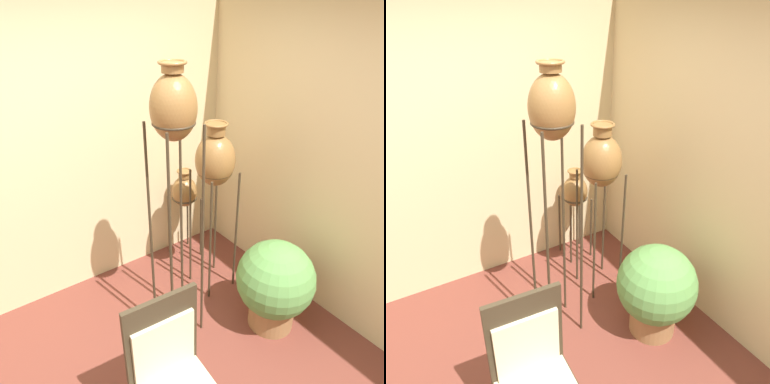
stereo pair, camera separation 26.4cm
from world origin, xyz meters
TOP-DOWN VIEW (x-y plane):
  - wall_back at (0.00, 1.74)m, footprint 7.42×0.06m
  - wall_right at (1.74, 0.00)m, footprint 0.06×7.42m
  - vase_stand_tall at (0.55, 0.71)m, footprint 0.30×0.30m
  - vase_stand_medium at (1.11, 0.97)m, footprint 0.34×0.34m
  - vase_stand_short at (1.16, 1.50)m, footprint 0.26×0.26m
  - chair at (0.00, -0.09)m, footprint 0.49×0.53m
  - potted_plant at (1.19, 0.27)m, footprint 0.63×0.63m

SIDE VIEW (x-z plane):
  - potted_plant at x=1.19m, z-range 0.04..0.83m
  - chair at x=0.00m, z-range 0.07..1.17m
  - vase_stand_short at x=1.16m, z-range 0.25..1.24m
  - vase_stand_medium at x=1.11m, z-range 0.47..2.07m
  - wall_back at x=0.00m, z-range 0.00..2.70m
  - wall_right at x=1.74m, z-range 0.00..2.70m
  - vase_stand_tall at x=0.55m, z-range 0.74..2.89m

